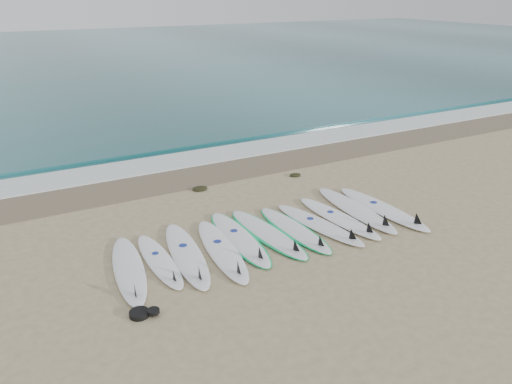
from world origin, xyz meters
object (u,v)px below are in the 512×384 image
leash_coil (142,313)px  surfboard_5 (268,234)px  surfboard_0 (129,270)px  surfboard_10 (384,209)px

leash_coil → surfboard_5: bearing=24.8°
surfboard_5 → leash_coil: (-3.11, -1.44, -0.00)m
surfboard_0 → leash_coil: size_ratio=5.81×
surfboard_5 → surfboard_10: bearing=-8.5°
surfboard_0 → leash_coil: 1.38m
surfboard_0 → leash_coil: (-0.16, -1.37, -0.01)m
surfboard_0 → leash_coil: bearing=-88.3°
surfboard_5 → surfboard_10: surfboard_10 is taller
surfboard_0 → surfboard_10: bearing=7.0°
surfboard_10 → surfboard_0: bearing=176.7°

